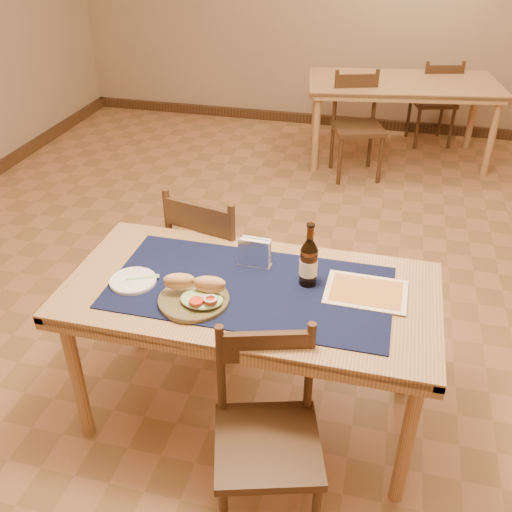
% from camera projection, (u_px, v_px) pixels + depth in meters
% --- Properties ---
extents(room, '(6.04, 7.04, 2.84)m').
position_uv_depth(room, '(291.00, 85.00, 2.75)').
color(room, '#9C6744').
rests_on(room, ground).
extents(main_table, '(1.60, 0.80, 0.75)m').
position_uv_depth(main_table, '(250.00, 303.00, 2.49)').
color(main_table, tan).
rests_on(main_table, ground).
extents(placemat, '(1.20, 0.60, 0.01)m').
position_uv_depth(placemat, '(250.00, 287.00, 2.45)').
color(placemat, '#0E1334').
rests_on(placemat, main_table).
extents(baseboard, '(6.00, 7.00, 0.10)m').
position_uv_depth(baseboard, '(284.00, 307.00, 3.48)').
color(baseboard, '#402916').
rests_on(baseboard, ground).
extents(back_table, '(1.82, 1.12, 0.75)m').
position_uv_depth(back_table, '(402.00, 90.00, 5.21)').
color(back_table, tan).
rests_on(back_table, ground).
extents(chair_main_far, '(0.52, 0.52, 0.94)m').
position_uv_depth(chair_main_far, '(217.00, 260.00, 3.11)').
color(chair_main_far, '#402916').
rests_on(chair_main_far, ground).
extents(chair_main_near, '(0.49, 0.49, 0.86)m').
position_uv_depth(chair_main_near, '(267.00, 433.00, 2.17)').
color(chair_main_near, '#402916').
rests_on(chair_main_near, ground).
extents(chair_back_near, '(0.53, 0.53, 0.90)m').
position_uv_depth(chair_back_near, '(357.00, 124.00, 5.02)').
color(chair_back_near, '#402916').
rests_on(chair_back_near, ground).
extents(chair_back_far, '(0.49, 0.49, 0.86)m').
position_uv_depth(chair_back_far, '(434.00, 101.00, 5.66)').
color(chair_back_far, '#402916').
rests_on(chair_back_far, ground).
extents(sandwich_plate, '(0.30, 0.30, 0.11)m').
position_uv_depth(sandwich_plate, '(196.00, 296.00, 2.34)').
color(sandwich_plate, brown).
rests_on(sandwich_plate, placemat).
extents(side_plate, '(0.20, 0.20, 0.02)m').
position_uv_depth(side_plate, '(133.00, 280.00, 2.47)').
color(side_plate, white).
rests_on(side_plate, placemat).
extents(fork, '(0.14, 0.08, 0.00)m').
position_uv_depth(fork, '(145.00, 277.00, 2.48)').
color(fork, '#92DE7A').
rests_on(fork, side_plate).
extents(beer_bottle, '(0.08, 0.08, 0.29)m').
position_uv_depth(beer_bottle, '(309.00, 262.00, 2.41)').
color(beer_bottle, '#42230B').
rests_on(beer_bottle, placemat).
extents(napkin_holder, '(0.15, 0.06, 0.13)m').
position_uv_depth(napkin_holder, '(255.00, 253.00, 2.56)').
color(napkin_holder, white).
rests_on(napkin_holder, placemat).
extents(menu_card, '(0.35, 0.26, 0.01)m').
position_uv_depth(menu_card, '(366.00, 292.00, 2.41)').
color(menu_card, '#FDE7BF').
rests_on(menu_card, placemat).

